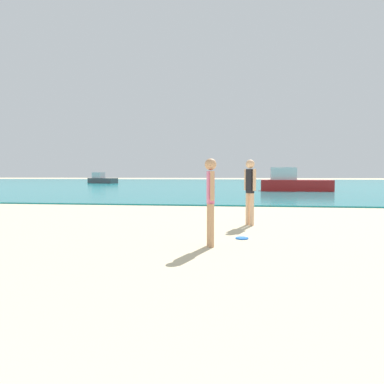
% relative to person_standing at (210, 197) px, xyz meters
% --- Properties ---
extents(water, '(160.00, 60.00, 0.06)m').
position_rel_person_standing_xyz_m(water, '(-1.09, 37.58, -0.86)').
color(water, teal).
rests_on(water, ground).
extents(person_standing, '(0.21, 0.35, 1.56)m').
position_rel_person_standing_xyz_m(person_standing, '(0.00, 0.00, 0.00)').
color(person_standing, tan).
rests_on(person_standing, ground).
extents(frisbee, '(0.26, 0.26, 0.03)m').
position_rel_person_standing_xyz_m(frisbee, '(0.57, 0.80, -0.88)').
color(frisbee, blue).
rests_on(frisbee, ground).
extents(person_distant, '(0.28, 0.30, 1.64)m').
position_rel_person_standing_xyz_m(person_distant, '(0.79, 2.67, 0.05)').
color(person_distant, '#DDAD84').
rests_on(person_distant, ground).
extents(boat_near, '(4.95, 1.82, 1.66)m').
position_rel_person_standing_xyz_m(boat_near, '(4.48, 19.26, -0.26)').
color(boat_near, red).
rests_on(boat_near, water).
extents(boat_far, '(4.21, 2.80, 1.37)m').
position_rel_person_standing_xyz_m(boat_far, '(-16.42, 36.20, -0.35)').
color(boat_far, '#4C4C51').
rests_on(boat_far, water).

